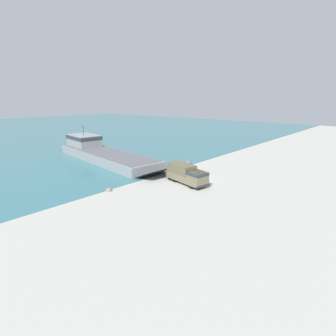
{
  "coord_description": "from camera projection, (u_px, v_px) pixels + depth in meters",
  "views": [
    {
      "loc": [
        -35.75,
        -24.49,
        13.29
      ],
      "look_at": [
        -2.54,
        4.72,
        1.64
      ],
      "focal_mm": 28.0,
      "sensor_mm": 36.0,
      "label": 1
    }
  ],
  "objects": [
    {
      "name": "ground_plane",
      "position": [
        198.0,
        179.0,
        44.99
      ],
      "size": [
        240.0,
        240.0,
        0.0
      ],
      "primitive_type": "plane",
      "color": "#A8A59E"
    },
    {
      "name": "water_surface",
      "position": [
        3.0,
        133.0,
        106.83
      ],
      "size": [
        240.0,
        180.0,
        0.01
      ],
      "primitive_type": "cube",
      "color": "#336B75",
      "rests_on": "ground_plane"
    },
    {
      "name": "landing_craft",
      "position": [
        100.0,
        151.0,
        60.49
      ],
      "size": [
        11.35,
        35.91,
        7.06
      ],
      "rotation": [
        0.0,
        0.0,
        -0.12
      ],
      "color": "gray",
      "rests_on": "ground_plane"
    },
    {
      "name": "military_truck",
      "position": [
        186.0,
        174.0,
        42.35
      ],
      "size": [
        4.14,
        8.13,
        2.99
      ],
      "rotation": [
        0.0,
        0.0,
        -1.78
      ],
      "color": "#6B664C",
      "rests_on": "ground_plane"
    },
    {
      "name": "soldier_on_ramp",
      "position": [
        195.0,
        174.0,
        44.15
      ],
      "size": [
        0.33,
        0.48,
        1.77
      ],
      "rotation": [
        0.0,
        0.0,
        6.06
      ],
      "color": "#566042",
      "rests_on": "ground_plane"
    },
    {
      "name": "shoreline_rock_a",
      "position": [
        109.0,
        191.0,
        39.15
      ],
      "size": [
        0.98,
        0.98,
        0.98
      ],
      "primitive_type": "sphere",
      "color": "gray",
      "rests_on": "ground_plane"
    },
    {
      "name": "shoreline_rock_b",
      "position": [
        188.0,
        164.0,
        55.77
      ],
      "size": [
        1.32,
        1.32,
        1.32
      ],
      "primitive_type": "sphere",
      "color": "#66605B",
      "rests_on": "ground_plane"
    },
    {
      "name": "shoreline_rock_c",
      "position": [
        180.0,
        170.0,
        50.66
      ],
      "size": [
        0.68,
        0.68,
        0.68
      ],
      "primitive_type": "sphere",
      "color": "gray",
      "rests_on": "ground_plane"
    }
  ]
}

